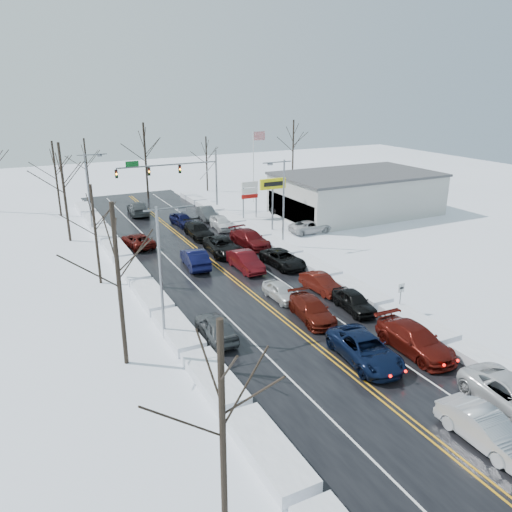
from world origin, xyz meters
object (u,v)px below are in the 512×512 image
dealership_building (356,193)px  flagpole (255,161)px  oncoming_car_0 (195,267)px  traffic_signal_mast (180,172)px  tires_plus_sign (273,187)px

dealership_building → flagpole: bearing=126.3°
flagpole → oncoming_car_0: size_ratio=1.93×
flagpole → dealership_building: bearing=-53.7°
oncoming_car_0 → flagpole: bearing=-121.9°
dealership_building → traffic_signal_mast: bearing=154.1°
traffic_signal_mast → oncoming_car_0: size_ratio=2.56×
oncoming_car_0 → dealership_building: bearing=-153.0°
flagpole → dealership_building: size_ratio=0.49×
tires_plus_sign → oncoming_car_0: tires_plus_sign is taller
traffic_signal_mast → flagpole: size_ratio=1.33×
tires_plus_sign → oncoming_car_0: 15.51m
tires_plus_sign → oncoming_car_0: (-12.40, -7.87, -4.99)m
oncoming_car_0 → tires_plus_sign: bearing=-141.5°
traffic_signal_mast → tires_plus_sign: 13.92m
traffic_signal_mast → dealership_building: traffic_signal_mast is taller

